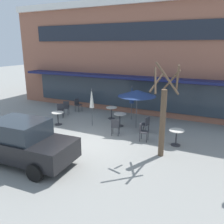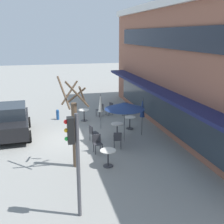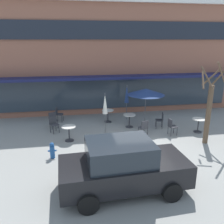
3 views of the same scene
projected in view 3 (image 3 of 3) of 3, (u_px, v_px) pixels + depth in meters
name	position (u px, v px, depth m)	size (l,w,h in m)	color
ground_plane	(139.00, 152.00, 10.68)	(80.00, 80.00, 0.00)	gray
building_facade	(107.00, 54.00, 18.98)	(19.78, 9.10, 7.49)	#935B47
cafe_table_near_wall	(198.00, 123.00, 12.81)	(0.70, 0.70, 0.76)	#333338
cafe_table_streetside	(69.00, 131.00, 11.70)	(0.70, 0.70, 0.76)	#333338
cafe_table_by_tree	(108.00, 114.00, 14.39)	(0.70, 0.70, 0.76)	#333338
cafe_table_mid_patio	(129.00, 119.00, 13.53)	(0.70, 0.70, 0.76)	#333338
patio_umbrella_green_folded	(127.00, 94.00, 14.57)	(0.28, 0.28, 2.20)	#4C4C51
patio_umbrella_cream_folded	(146.00, 92.00, 13.37)	(2.10, 2.10, 2.20)	#4C4C51
patio_umbrella_corner_open	(105.00, 104.00, 12.37)	(0.28, 0.28, 2.20)	#4C4C51
cafe_chair_0	(144.00, 127.00, 12.20)	(0.49, 0.49, 0.89)	#333338
cafe_chair_1	(161.00, 119.00, 13.39)	(0.49, 0.49, 0.89)	#333338
cafe_chair_2	(53.00, 119.00, 13.44)	(0.53, 0.53, 0.89)	#333338
cafe_chair_3	(172.00, 126.00, 12.41)	(0.44, 0.44, 0.89)	#333338
cafe_chair_4	(54.00, 123.00, 12.77)	(0.55, 0.55, 0.89)	#333338
cafe_chair_5	(58.00, 113.00, 14.46)	(0.47, 0.47, 0.89)	#333338
parked_sedan	(123.00, 166.00, 7.74)	(4.29, 2.18, 1.76)	black
street_tree	(209.00, 108.00, 11.10)	(1.21, 1.24, 3.97)	brown
fire_hydrant	(52.00, 150.00, 10.04)	(0.36, 0.20, 0.71)	#1E4C8C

